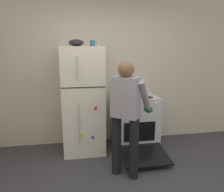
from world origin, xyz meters
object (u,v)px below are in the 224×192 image
(stove_range, at_px, (135,122))
(mixing_bowl, at_px, (76,43))
(red_pot, at_px, (127,93))
(coffee_mug, at_px, (93,43))
(refrigerator, at_px, (83,100))
(person_cook, at_px, (127,110))

(stove_range, xyz_separation_m, mixing_bowl, (-0.98, 0.02, 1.37))
(red_pot, xyz_separation_m, coffee_mug, (-0.56, 0.10, 0.82))
(red_pot, relative_size, mixing_bowl, 1.39)
(refrigerator, xyz_separation_m, stove_range, (0.90, -0.02, -0.43))
(stove_range, bearing_deg, red_pot, -168.70)
(coffee_mug, bearing_deg, person_cook, -69.15)
(person_cook, distance_m, mixing_bowl, 1.39)
(person_cook, distance_m, coffee_mug, 1.32)
(stove_range, bearing_deg, mixing_bowl, 178.95)
(person_cook, height_order, red_pot, person_cook)
(refrigerator, xyz_separation_m, person_cook, (0.54, -0.88, 0.06))
(person_cook, height_order, coffee_mug, coffee_mug)
(refrigerator, xyz_separation_m, coffee_mug, (0.18, 0.05, 0.93))
(refrigerator, relative_size, stove_range, 1.44)
(refrigerator, height_order, red_pot, refrigerator)
(red_pot, bearing_deg, stove_range, 11.30)
(stove_range, xyz_separation_m, coffee_mug, (-0.72, 0.07, 1.37))
(stove_range, bearing_deg, refrigerator, 178.87)
(refrigerator, bearing_deg, stove_range, -1.13)
(stove_range, bearing_deg, person_cook, -112.83)
(person_cook, relative_size, mixing_bowl, 6.64)
(coffee_mug, height_order, mixing_bowl, mixing_bowl)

